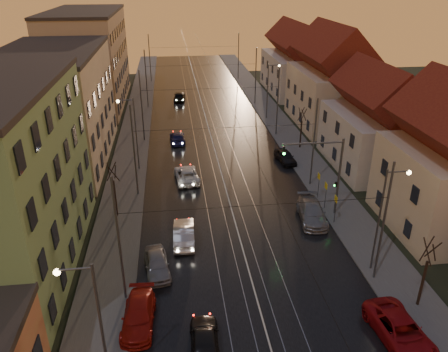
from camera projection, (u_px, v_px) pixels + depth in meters
name	position (u px, v px, depth m)	size (l,w,h in m)	color
road	(211.00, 135.00, 57.69)	(16.00, 120.00, 0.04)	black
sidewalk_left	(134.00, 138.00, 56.55)	(4.00, 120.00, 0.15)	#4C4C4C
sidewalk_right	(284.00, 132.00, 58.78)	(4.00, 120.00, 0.15)	#4C4C4C
tram_rail_0	(194.00, 136.00, 57.43)	(0.06, 120.00, 0.03)	gray
tram_rail_1	(205.00, 135.00, 57.59)	(0.06, 120.00, 0.03)	gray
tram_rail_2	(216.00, 135.00, 57.76)	(0.06, 120.00, 0.03)	gray
tram_rail_3	(227.00, 134.00, 57.92)	(0.06, 120.00, 0.03)	gray
apartment_left_2	(56.00, 109.00, 47.81)	(10.00, 20.00, 12.00)	#C3B897
apartment_left_3	(89.00, 60.00, 68.94)	(10.00, 24.00, 14.00)	tan
house_right_2	(378.00, 126.00, 46.83)	(9.18, 12.24, 9.20)	beige
house_right_3	(331.00, 83.00, 59.81)	(9.18, 14.28, 11.50)	beige
house_right_4	(295.00, 63.00, 76.30)	(9.18, 16.32, 10.00)	beige
catenary_pole_l_1	(119.00, 242.00, 26.98)	(0.16, 0.16, 9.00)	#595B60
catenary_pole_r_1	(383.00, 224.00, 28.90)	(0.16, 0.16, 9.00)	#595B60
catenary_pole_l_2	(134.00, 152.00, 40.45)	(0.16, 0.16, 9.00)	#595B60
catenary_pole_r_2	(314.00, 144.00, 42.37)	(0.16, 0.16, 9.00)	#595B60
catenary_pole_l_3	(142.00, 107.00, 53.93)	(0.16, 0.16, 9.00)	#595B60
catenary_pole_r_3	(278.00, 102.00, 55.84)	(0.16, 0.16, 9.00)	#595B60
catenary_pole_l_4	(146.00, 80.00, 67.40)	(0.16, 0.16, 9.00)	#595B60
catenary_pole_r_4	(256.00, 77.00, 69.31)	(0.16, 0.16, 9.00)	#595B60
catenary_pole_l_5	(150.00, 59.00, 83.56)	(0.16, 0.16, 9.00)	#595B60
catenary_pole_r_5	(238.00, 57.00, 85.48)	(0.16, 0.16, 9.00)	#595B60
street_lamp_0	(93.00, 319.00, 20.48)	(1.75, 0.32, 8.00)	#595B60
street_lamp_1	(385.00, 211.00, 29.69)	(1.75, 0.32, 8.00)	#595B60
street_lamp_2	(133.00, 127.00, 45.62)	(1.75, 0.32, 8.00)	#595B60
street_lamp_3	(270.00, 86.00, 62.02)	(1.75, 0.32, 8.00)	#595B60
traffic_light_mast	(329.00, 168.00, 36.87)	(5.30, 0.32, 7.20)	#595B60
bare_tree_0	(115.00, 192.00, 37.54)	(1.09, 1.09, 5.11)	black
bare_tree_1	(424.00, 275.00, 27.24)	(1.09, 1.09, 5.11)	black
bare_tree_2	(301.00, 129.00, 52.41)	(1.09, 1.09, 5.11)	black
driving_car_0	(205.00, 340.00, 24.71)	(1.69, 4.20, 1.43)	black
driving_car_1	(184.00, 233.00, 34.71)	(1.61, 4.63, 1.52)	#ABAAAF
driving_car_2	(187.00, 175.00, 44.95)	(2.27, 4.92, 1.37)	silver
driving_car_3	(177.00, 138.00, 54.99)	(1.82, 4.48, 1.30)	#171947
driving_car_4	(179.00, 96.00, 72.84)	(1.78, 4.43, 1.51)	black
parked_left_2	(139.00, 315.00, 26.56)	(1.89, 4.64, 1.35)	#A31710
parked_left_3	(157.00, 264.00, 31.20)	(1.69, 4.19, 1.43)	gray
parked_right_0	(401.00, 331.00, 25.32)	(2.46, 5.33, 1.48)	#A31015
parked_right_1	(312.00, 212.00, 37.77)	(2.13, 5.24, 1.52)	gray
parked_right_2	(285.00, 157.00, 49.26)	(1.60, 3.97, 1.35)	black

